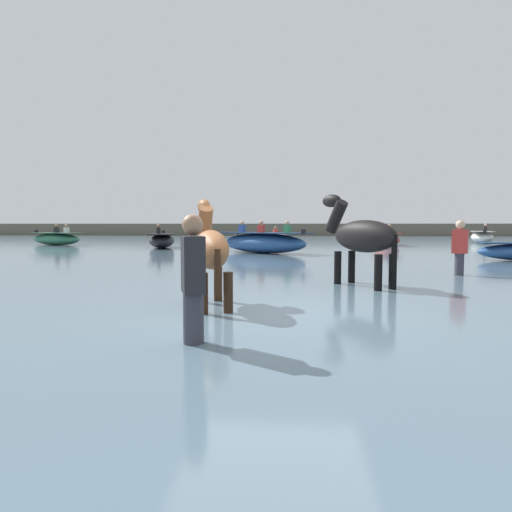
% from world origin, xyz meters
% --- Properties ---
extents(ground_plane, '(120.00, 120.00, 0.00)m').
position_xyz_m(ground_plane, '(0.00, 0.00, 0.00)').
color(ground_plane, '#84755B').
extents(water_surface, '(90.00, 90.00, 0.38)m').
position_xyz_m(water_surface, '(0.00, 10.00, 0.19)').
color(water_surface, slate).
rests_on(water_surface, ground).
extents(horse_lead_chestnut, '(0.85, 1.77, 1.93)m').
position_xyz_m(horse_lead_chestnut, '(-0.93, 0.30, 1.14)').
color(horse_lead_chestnut, brown).
rests_on(horse_lead_chestnut, ground).
extents(horse_trailing_black, '(1.43, 1.79, 2.14)m').
position_xyz_m(horse_trailing_black, '(1.50, 2.58, 1.26)').
color(horse_trailing_black, black).
rests_on(horse_trailing_black, ground).
extents(boat_mid_outer, '(3.21, 2.29, 1.04)m').
position_xyz_m(boat_mid_outer, '(-1.60, 20.33, 0.68)').
color(boat_mid_outer, '#B2AD9E').
rests_on(boat_mid_outer, water_surface).
extents(boat_mid_channel, '(4.21, 3.62, 1.31)m').
position_xyz_m(boat_mid_channel, '(-0.99, 12.19, 0.81)').
color(boat_mid_channel, '#28518E').
rests_on(boat_mid_channel, water_surface).
extents(boat_distant_east, '(2.38, 4.04, 1.21)m').
position_xyz_m(boat_distant_east, '(12.19, 23.53, 0.75)').
color(boat_distant_east, silver).
rests_on(boat_distant_east, water_surface).
extents(boat_far_offshore, '(1.21, 3.90, 1.17)m').
position_xyz_m(boat_far_offshore, '(5.40, 19.45, 0.74)').
color(boat_far_offshore, '#BC382D').
rests_on(boat_far_offshore, water_surface).
extents(boat_far_inshore, '(2.00, 3.72, 1.18)m').
position_xyz_m(boat_far_inshore, '(-6.27, 15.84, 0.74)').
color(boat_far_inshore, black).
rests_on(boat_far_inshore, water_surface).
extents(boat_near_port, '(3.68, 2.46, 1.18)m').
position_xyz_m(boat_near_port, '(-13.01, 18.13, 0.74)').
color(boat_near_port, '#337556').
rests_on(boat_near_port, water_surface).
extents(person_wading_mid, '(0.30, 0.37, 1.63)m').
position_xyz_m(person_wading_mid, '(-0.72, -1.68, 0.87)').
color(person_wading_mid, '#383842').
rests_on(person_wading_mid, ground).
extents(person_onlooker_left, '(0.38, 0.33, 1.63)m').
position_xyz_m(person_onlooker_left, '(3.99, 4.55, 0.87)').
color(person_onlooker_left, '#383842').
rests_on(person_onlooker_left, ground).
extents(far_shoreline, '(80.00, 2.40, 1.64)m').
position_xyz_m(far_shoreline, '(0.00, 41.32, 0.82)').
color(far_shoreline, '#605B4C').
rests_on(far_shoreline, ground).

